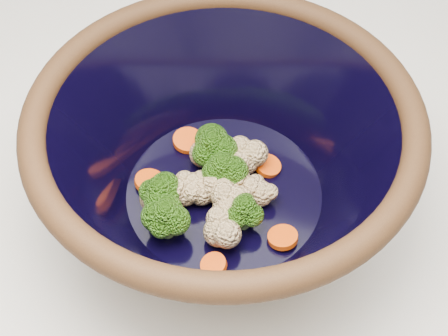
# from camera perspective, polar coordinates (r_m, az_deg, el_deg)

# --- Properties ---
(mixing_bowl) EXTENTS (0.36, 0.36, 0.16)m
(mixing_bowl) POSITION_cam_1_polar(r_m,az_deg,el_deg) (0.60, 0.00, 0.91)
(mixing_bowl) COLOR black
(mixing_bowl) RESTS_ON counter
(vegetable_pile) EXTENTS (0.18, 0.17, 0.05)m
(vegetable_pile) POSITION_cam_1_polar(r_m,az_deg,el_deg) (0.62, -1.17, -1.31)
(vegetable_pile) COLOR #608442
(vegetable_pile) RESTS_ON mixing_bowl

